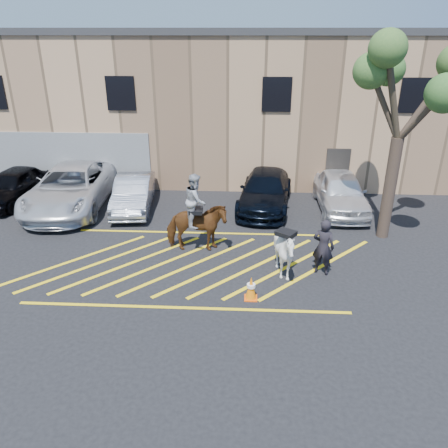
{
  "coord_description": "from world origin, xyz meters",
  "views": [
    {
      "loc": [
        1.71,
        -13.07,
        7.27
      ],
      "look_at": [
        1.02,
        0.2,
        1.3
      ],
      "focal_mm": 35.0,
      "sensor_mm": 36.0,
      "label": 1
    }
  ],
  "objects_px": {
    "car_black_suv": "(13,186)",
    "traffic_cone": "(251,288)",
    "car_white_suv": "(341,192)",
    "mounted_bay": "(196,221)",
    "car_white_pickup": "(71,187)",
    "tree": "(407,81)",
    "car_blue_suv": "(265,190)",
    "car_silver_sedan": "(134,193)",
    "saddled_white": "(285,252)",
    "handler": "(323,247)"
  },
  "relations": [
    {
      "from": "car_black_suv",
      "to": "traffic_cone",
      "type": "height_order",
      "value": "car_black_suv"
    },
    {
      "from": "car_white_pickup",
      "to": "traffic_cone",
      "type": "distance_m",
      "value": 10.46
    },
    {
      "from": "mounted_bay",
      "to": "traffic_cone",
      "type": "height_order",
      "value": "mounted_bay"
    },
    {
      "from": "car_silver_sedan",
      "to": "saddled_white",
      "type": "distance_m",
      "value": 8.24
    },
    {
      "from": "car_silver_sedan",
      "to": "handler",
      "type": "relative_size",
      "value": 2.3
    },
    {
      "from": "car_silver_sedan",
      "to": "tree",
      "type": "bearing_deg",
      "value": -18.94
    },
    {
      "from": "traffic_cone",
      "to": "tree",
      "type": "bearing_deg",
      "value": 41.95
    },
    {
      "from": "handler",
      "to": "car_silver_sedan",
      "type": "bearing_deg",
      "value": -13.44
    },
    {
      "from": "handler",
      "to": "car_white_pickup",
      "type": "bearing_deg",
      "value": -5.63
    },
    {
      "from": "car_blue_suv",
      "to": "handler",
      "type": "distance_m",
      "value": 5.99
    },
    {
      "from": "car_white_pickup",
      "to": "saddled_white",
      "type": "height_order",
      "value": "car_white_pickup"
    },
    {
      "from": "car_black_suv",
      "to": "tree",
      "type": "bearing_deg",
      "value": -3.07
    },
    {
      "from": "car_black_suv",
      "to": "car_white_suv",
      "type": "height_order",
      "value": "car_white_suv"
    },
    {
      "from": "saddled_white",
      "to": "traffic_cone",
      "type": "distance_m",
      "value": 1.78
    },
    {
      "from": "car_white_pickup",
      "to": "car_white_suv",
      "type": "distance_m",
      "value": 11.77
    },
    {
      "from": "mounted_bay",
      "to": "traffic_cone",
      "type": "distance_m",
      "value": 3.62
    },
    {
      "from": "car_white_pickup",
      "to": "car_silver_sedan",
      "type": "xyz_separation_m",
      "value": [
        2.77,
        -0.05,
        -0.19
      ]
    },
    {
      "from": "tree",
      "to": "car_black_suv",
      "type": "bearing_deg",
      "value": 169.76
    },
    {
      "from": "car_silver_sedan",
      "to": "car_white_suv",
      "type": "distance_m",
      "value": 9.01
    },
    {
      "from": "car_white_pickup",
      "to": "car_blue_suv",
      "type": "distance_m",
      "value": 8.54
    },
    {
      "from": "handler",
      "to": "mounted_bay",
      "type": "xyz_separation_m",
      "value": [
        -4.2,
        1.36,
        0.21
      ]
    },
    {
      "from": "car_silver_sedan",
      "to": "saddled_white",
      "type": "bearing_deg",
      "value": -47.86
    },
    {
      "from": "mounted_bay",
      "to": "tree",
      "type": "bearing_deg",
      "value": 12.66
    },
    {
      "from": "saddled_white",
      "to": "mounted_bay",
      "type": "bearing_deg",
      "value": 151.35
    },
    {
      "from": "traffic_cone",
      "to": "mounted_bay",
      "type": "bearing_deg",
      "value": 122.87
    },
    {
      "from": "car_blue_suv",
      "to": "mounted_bay",
      "type": "relative_size",
      "value": 1.83
    },
    {
      "from": "car_black_suv",
      "to": "saddled_white",
      "type": "bearing_deg",
      "value": -19.89
    },
    {
      "from": "car_white_pickup",
      "to": "car_white_suv",
      "type": "bearing_deg",
      "value": -1.59
    },
    {
      "from": "car_silver_sedan",
      "to": "mounted_bay",
      "type": "height_order",
      "value": "mounted_bay"
    },
    {
      "from": "car_silver_sedan",
      "to": "handler",
      "type": "bearing_deg",
      "value": -41.41
    },
    {
      "from": "traffic_cone",
      "to": "tree",
      "type": "xyz_separation_m",
      "value": [
        5.03,
        4.53,
        5.33
      ]
    },
    {
      "from": "mounted_bay",
      "to": "saddled_white",
      "type": "bearing_deg",
      "value": -28.65
    },
    {
      "from": "car_blue_suv",
      "to": "traffic_cone",
      "type": "distance_m",
      "value": 7.4
    },
    {
      "from": "car_white_suv",
      "to": "handler",
      "type": "relative_size",
      "value": 2.54
    },
    {
      "from": "handler",
      "to": "saddled_white",
      "type": "xyz_separation_m",
      "value": [
        -1.23,
        -0.26,
        -0.08
      ]
    },
    {
      "from": "saddled_white",
      "to": "traffic_cone",
      "type": "relative_size",
      "value": 2.81
    },
    {
      "from": "car_silver_sedan",
      "to": "tree",
      "type": "height_order",
      "value": "tree"
    },
    {
      "from": "car_silver_sedan",
      "to": "traffic_cone",
      "type": "bearing_deg",
      "value": -59.38
    },
    {
      "from": "car_white_suv",
      "to": "saddled_white",
      "type": "xyz_separation_m",
      "value": [
        -2.85,
        -5.85,
        0.04
      ]
    },
    {
      "from": "handler",
      "to": "mounted_bay",
      "type": "relative_size",
      "value": 0.66
    },
    {
      "from": "car_black_suv",
      "to": "tree",
      "type": "height_order",
      "value": "tree"
    },
    {
      "from": "car_silver_sedan",
      "to": "car_blue_suv",
      "type": "height_order",
      "value": "car_blue_suv"
    },
    {
      "from": "handler",
      "to": "traffic_cone",
      "type": "height_order",
      "value": "handler"
    },
    {
      "from": "handler",
      "to": "tree",
      "type": "height_order",
      "value": "tree"
    },
    {
      "from": "mounted_bay",
      "to": "car_blue_suv",
      "type": "bearing_deg",
      "value": 59.71
    },
    {
      "from": "car_black_suv",
      "to": "traffic_cone",
      "type": "distance_m",
      "value": 13.06
    },
    {
      "from": "car_silver_sedan",
      "to": "handler",
      "type": "height_order",
      "value": "handler"
    },
    {
      "from": "saddled_white",
      "to": "car_silver_sedan",
      "type": "bearing_deg",
      "value": 138.32
    },
    {
      "from": "car_blue_suv",
      "to": "handler",
      "type": "xyz_separation_m",
      "value": [
        1.63,
        -5.76,
        0.18
      ]
    },
    {
      "from": "car_white_pickup",
      "to": "car_white_suv",
      "type": "height_order",
      "value": "car_white_pickup"
    }
  ]
}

